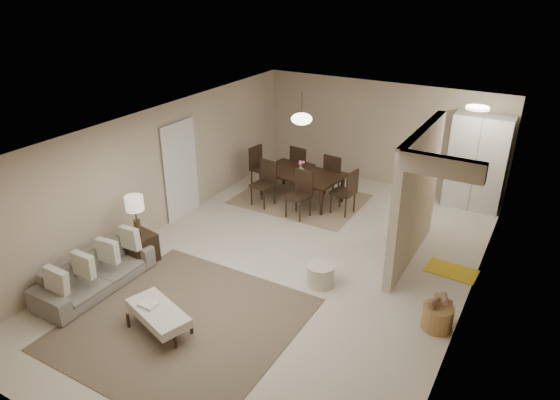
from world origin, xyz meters
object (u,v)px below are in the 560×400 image
Objects in this scene: pantry_cabinet at (477,163)px; ottoman_bench at (158,314)px; round_pouf at (320,275)px; dining_table at (300,186)px; sofa at (95,273)px; side_table at (140,248)px; wicker_basket at (437,317)px.

pantry_cabinet is 1.78× the size of ottoman_bench.
dining_table is at bearing 123.39° from round_pouf.
sofa is 1.08× the size of dining_table.
dining_table is at bearing -15.16° from sofa.
side_table reaches higher than ottoman_bench.
pantry_cabinet is at bearing 70.31° from round_pouf.
ottoman_bench is (1.67, -0.30, 0.01)m from sofa.
round_pouf is at bearing -48.48° from dining_table.
pantry_cabinet is 3.84× the size of side_table.
wicker_basket is (1.99, -0.16, 0.00)m from round_pouf.
wicker_basket reaches higher than round_pouf.
pantry_cabinet is 4.69× the size of wicker_basket.
side_table is at bearing -131.19° from pantry_cabinet.
ottoman_bench is 5.15m from dining_table.
wicker_basket is 0.24× the size of dining_table.
ottoman_bench is 2.07m from side_table.
sofa is at bearing -172.11° from ottoman_bench.
sofa is at bearing -160.91° from wicker_basket.
dining_table is (-0.36, 5.14, 0.02)m from ottoman_bench.
sofa is at bearing -92.87° from side_table.
sofa is 1.00m from side_table.
round_pouf is 0.26× the size of dining_table.
pantry_cabinet is 4.73m from wicker_basket.
wicker_basket is (3.53, 2.10, -0.12)m from ottoman_bench.
pantry_cabinet is 3.91m from dining_table.
sofa is 3.76m from round_pouf.
ottoman_bench reaches higher than wicker_basket.
side_table is 5.21m from wicker_basket.
side_table is at bearing -163.01° from round_pouf.
ottoman_bench is at bearing -114.98° from pantry_cabinet.
side_table is at bearing 159.31° from ottoman_bench.
ottoman_bench is 2.74m from round_pouf.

